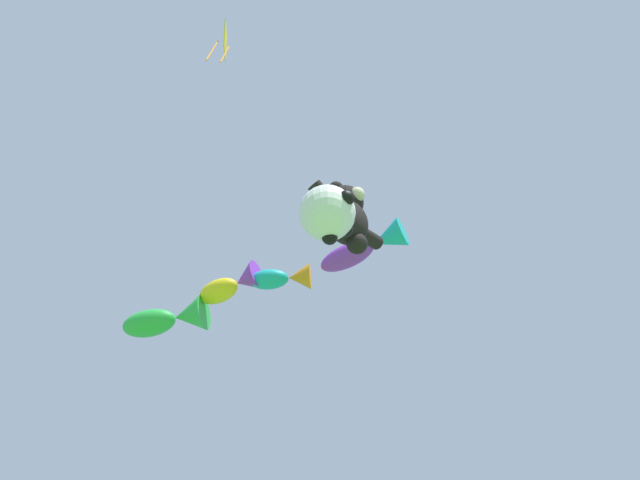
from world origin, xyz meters
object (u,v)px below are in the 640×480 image
object	(u,v)px
soccer_ball_kite	(328,213)
fish_kite_violet	(367,247)
fish_kite_goldfin	(233,285)
diamond_kite	(224,43)
fish_kite_teal	(284,278)
teddy_bear_kite	(347,216)
fish_kite_emerald	(169,319)

from	to	relation	value
soccer_ball_kite	fish_kite_violet	xyz separation A→B (m)	(3.07, 1.44, 4.17)
fish_kite_goldfin	diamond_kite	world-z (taller)	diamond_kite
fish_kite_teal	diamond_kite	bearing A→B (deg)	-145.90
teddy_bear_kite	fish_kite_emerald	distance (m)	7.27
fish_kite_emerald	diamond_kite	bearing A→B (deg)	-119.83
teddy_bear_kite	fish_kite_teal	bearing A→B (deg)	68.92
fish_kite_teal	fish_kite_goldfin	size ratio (longest dim) A/B	0.86
teddy_bear_kite	fish_kite_teal	size ratio (longest dim) A/B	1.22
soccer_ball_kite	fish_kite_goldfin	distance (m)	6.80
teddy_bear_kite	soccer_ball_kite	size ratio (longest dim) A/B	1.81
soccer_ball_kite	fish_kite_teal	size ratio (longest dim) A/B	0.67
fish_kite_goldfin	fish_kite_emerald	distance (m)	2.09
soccer_ball_kite	diamond_kite	world-z (taller)	diamond_kite
teddy_bear_kite	diamond_kite	world-z (taller)	diamond_kite
fish_kite_teal	diamond_kite	xyz separation A→B (m)	(-5.31, -3.59, 0.01)
diamond_kite	soccer_ball_kite	bearing A→B (deg)	-2.71
teddy_bear_kite	fish_kite_goldfin	xyz separation A→B (m)	(0.57, 4.78, 2.97)
fish_kite_goldfin	diamond_kite	size ratio (longest dim) A/B	0.77
soccer_ball_kite	fish_kite_emerald	size ratio (longest dim) A/B	0.45
soccer_ball_kite	fish_kite_teal	bearing A→B (deg)	59.61
fish_kite_violet	fish_kite_emerald	size ratio (longest dim) A/B	0.99
fish_kite_goldfin	diamond_kite	xyz separation A→B (m)	(-4.54, -4.88, -0.18)
fish_kite_teal	fish_kite_emerald	size ratio (longest dim) A/B	0.67
teddy_bear_kite	fish_kite_violet	distance (m)	3.76
soccer_ball_kite	fish_kite_violet	distance (m)	5.38
fish_kite_violet	fish_kite_teal	size ratio (longest dim) A/B	1.47
fish_kite_emerald	diamond_kite	world-z (taller)	diamond_kite
fish_kite_violet	diamond_kite	xyz separation A→B (m)	(-6.18, -1.30, 0.01)
teddy_bear_kite	fish_kite_goldfin	world-z (taller)	fish_kite_goldfin
fish_kite_violet	fish_kite_emerald	xyz separation A→B (m)	(-2.25, 5.56, -0.12)
fish_kite_emerald	fish_kite_goldfin	bearing A→B (deg)	-73.03
fish_kite_teal	fish_kite_emerald	distance (m)	3.55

